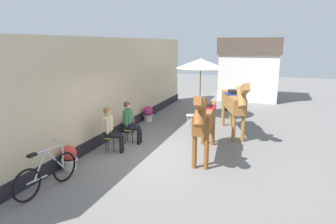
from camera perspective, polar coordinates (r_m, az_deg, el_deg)
The scene contains 13 objects.
ground_plane at distance 11.37m, azimuth 4.93°, elevation -3.36°, with size 40.00×40.00×0.00m, color slate.
pub_facade_wall at distance 10.60m, azimuth -10.49°, elevation 3.79°, with size 0.34×14.00×3.40m.
distant_cottage at distance 17.92m, azimuth 15.37°, elevation 8.12°, with size 3.40×2.60×3.50m.
seated_visitor_near at distance 8.99m, azimuth -10.97°, elevation -2.88°, with size 0.61×0.48×1.39m.
seated_visitor_far at distance 9.71m, azimuth -7.36°, elevation -1.54°, with size 0.61×0.49×1.39m.
saddled_horse_near at distance 8.42m, azimuth 7.07°, elevation -1.14°, with size 0.67×2.99×2.06m.
saddled_horse_far at distance 10.77m, azimuth 12.54°, elevation 1.78°, with size 1.25×2.87×2.06m.
flower_planter_nearest at distance 8.20m, azimuth -18.48°, elevation -8.19°, with size 0.43×0.43×0.64m.
flower_planter_inner_far at distance 10.97m, azimuth -7.36°, elevation -2.23°, with size 0.43×0.43×0.64m.
flower_planter_farthest at distance 12.49m, azimuth -3.85°, elevation -0.26°, with size 0.43×0.43×0.64m.
leaning_bicycle at distance 7.23m, azimuth -22.22°, elevation -10.88°, with size 0.50×1.75×1.02m.
cafe_parasol at distance 12.75m, azimuth 6.31°, elevation 9.20°, with size 2.10×2.10×2.58m.
spare_stool_white at distance 11.72m, azimuth 4.26°, elevation -0.82°, with size 0.32×0.32×0.46m.
Camera 1 is at (2.68, -7.57, 3.22)m, focal length 31.76 mm.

